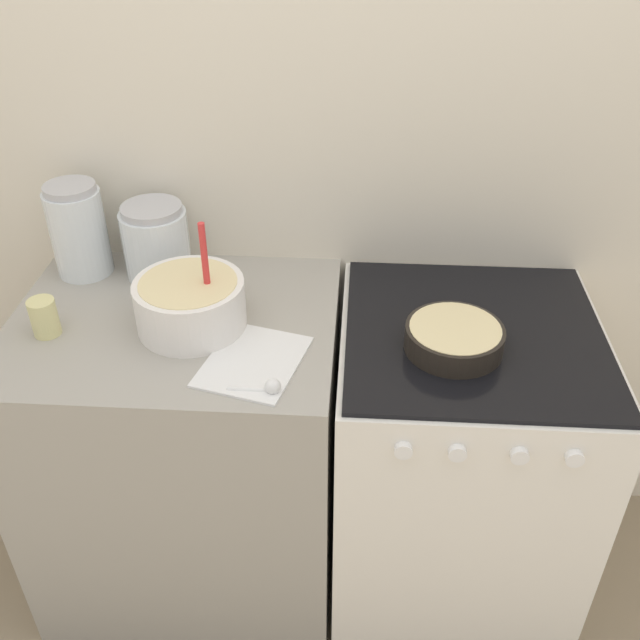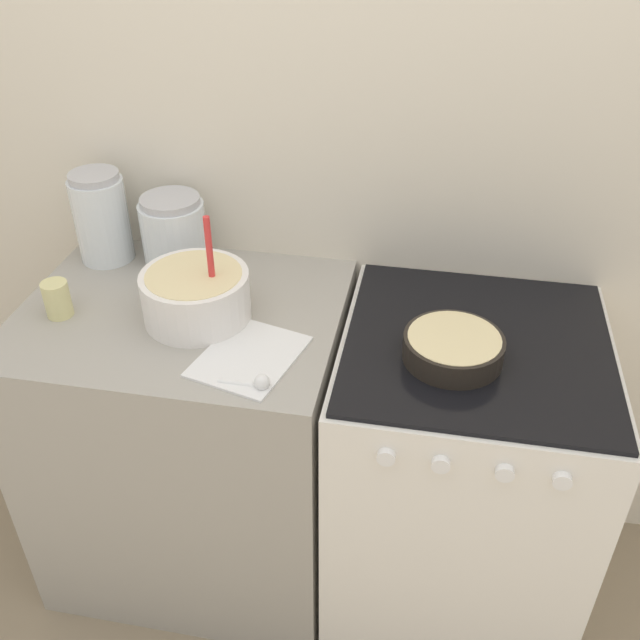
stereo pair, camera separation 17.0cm
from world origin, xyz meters
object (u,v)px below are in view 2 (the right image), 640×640
stove (457,476)px  baking_pan (453,347)px  storage_jar_left (102,223)px  tin_can (57,299)px  storage_jar_middle (174,237)px  mixing_bowl (196,293)px

stove → baking_pan: size_ratio=3.95×
storage_jar_left → tin_can: storage_jar_left is taller
storage_jar_left → storage_jar_middle: storage_jar_left is taller
baking_pan → storage_jar_middle: bearing=159.0°
stove → tin_can: (-1.04, -0.08, 0.51)m
baking_pan → storage_jar_middle: 0.84m
storage_jar_left → storage_jar_middle: size_ratio=1.26×
stove → tin_can: size_ratio=9.75×
stove → tin_can: bearing=-175.8°
baking_pan → storage_jar_left: 1.03m
mixing_bowl → storage_jar_left: mixing_bowl is taller
mixing_bowl → storage_jar_middle: (-0.14, 0.25, 0.01)m
baking_pan → storage_jar_left: storage_jar_left is taller
stove → storage_jar_middle: bearing=165.1°
mixing_bowl → storage_jar_left: size_ratio=1.11×
storage_jar_left → tin_can: size_ratio=2.74×
stove → baking_pan: baking_pan is taller
stove → mixing_bowl: (-0.70, -0.02, 0.53)m
tin_can → storage_jar_middle: bearing=55.7°
stove → storage_jar_left: bearing=168.0°
mixing_bowl → stove: bearing=1.8°
stove → mixing_bowl: size_ratio=3.22×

